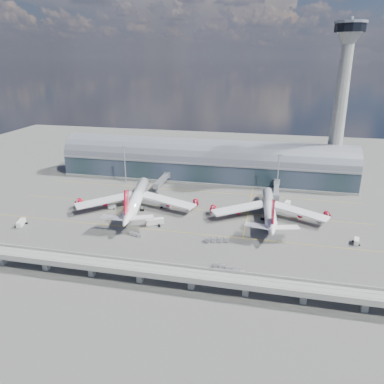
% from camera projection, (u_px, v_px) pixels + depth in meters
% --- Properties ---
extents(ground, '(500.00, 500.00, 0.00)m').
position_uv_depth(ground, '(177.00, 223.00, 193.41)').
color(ground, '#474744').
rests_on(ground, ground).
extents(taxi_lines, '(200.00, 80.12, 0.01)m').
position_uv_depth(taxi_lines, '(187.00, 207.00, 213.70)').
color(taxi_lines, gold).
rests_on(taxi_lines, ground).
extents(terminal, '(200.00, 30.00, 28.00)m').
position_uv_depth(terminal, '(205.00, 163.00, 261.13)').
color(terminal, '#213037').
rests_on(terminal, ground).
extents(control_tower, '(19.00, 19.00, 103.00)m').
position_uv_depth(control_tower, '(340.00, 106.00, 234.73)').
color(control_tower, gray).
rests_on(control_tower, ground).
extents(guideway, '(220.00, 8.50, 7.20)m').
position_uv_depth(guideway, '(140.00, 270.00, 141.13)').
color(guideway, gray).
rests_on(guideway, ground).
extents(floodlight_mast_left, '(3.00, 0.70, 25.70)m').
position_uv_depth(floodlight_mast_left, '(125.00, 164.00, 249.41)').
color(floodlight_mast_left, gray).
rests_on(floodlight_mast_left, ground).
extents(floodlight_mast_right, '(3.00, 0.70, 25.70)m').
position_uv_depth(floodlight_mast_right, '(278.00, 173.00, 229.09)').
color(floodlight_mast_right, gray).
rests_on(floodlight_mast_right, ground).
extents(airliner_left, '(69.20, 72.88, 22.33)m').
position_uv_depth(airliner_left, '(136.00, 199.00, 207.92)').
color(airliner_left, white).
rests_on(airliner_left, ground).
extents(airliner_right, '(63.24, 66.11, 20.96)m').
position_uv_depth(airliner_right, '(269.00, 209.00, 196.86)').
color(airliner_right, white).
rests_on(airliner_right, ground).
extents(jet_bridge_left, '(4.40, 28.00, 7.25)m').
position_uv_depth(jet_bridge_left, '(163.00, 179.00, 245.18)').
color(jet_bridge_left, gray).
rests_on(jet_bridge_left, ground).
extents(jet_bridge_right, '(4.40, 32.00, 7.25)m').
position_uv_depth(jet_bridge_right, '(276.00, 188.00, 228.54)').
color(jet_bridge_right, gray).
rests_on(jet_bridge_right, ground).
extents(service_truck_0, '(4.24, 7.65, 3.02)m').
position_uv_depth(service_truck_0, '(21.00, 223.00, 189.68)').
color(service_truck_0, silver).
rests_on(service_truck_0, ground).
extents(service_truck_1, '(4.68, 2.68, 2.58)m').
position_uv_depth(service_truck_1, '(112.00, 207.00, 211.21)').
color(service_truck_1, silver).
rests_on(service_truck_1, ground).
extents(service_truck_2, '(9.42, 6.41, 3.33)m').
position_uv_depth(service_truck_2, '(155.00, 222.00, 190.77)').
color(service_truck_2, silver).
rests_on(service_truck_2, ground).
extents(service_truck_3, '(3.06, 5.57, 2.54)m').
position_uv_depth(service_truck_3, '(356.00, 241.00, 171.40)').
color(service_truck_3, silver).
rests_on(service_truck_3, ground).
extents(service_truck_4, '(3.84, 6.19, 3.33)m').
position_uv_depth(service_truck_4, '(287.00, 204.00, 213.31)').
color(service_truck_4, silver).
rests_on(service_truck_4, ground).
extents(service_truck_5, '(6.62, 4.37, 2.99)m').
position_uv_depth(service_truck_5, '(165.00, 205.00, 212.56)').
color(service_truck_5, silver).
rests_on(service_truck_5, ground).
extents(cargo_train_0, '(6.83, 3.30, 1.50)m').
position_uv_depth(cargo_train_0, '(135.00, 235.00, 179.15)').
color(cargo_train_0, gray).
rests_on(cargo_train_0, ground).
extents(cargo_train_1, '(14.14, 5.84, 1.89)m').
position_uv_depth(cargo_train_1, '(229.00, 270.00, 149.06)').
color(cargo_train_1, gray).
rests_on(cargo_train_1, ground).
extents(cargo_train_2, '(11.66, 4.59, 1.93)m').
position_uv_depth(cargo_train_2, '(217.00, 240.00, 173.04)').
color(cargo_train_2, gray).
rests_on(cargo_train_2, ground).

